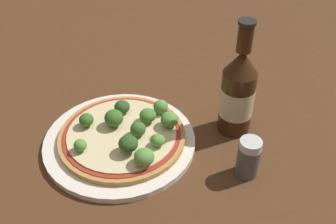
% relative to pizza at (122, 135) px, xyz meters
% --- Properties ---
extents(ground_plane, '(3.00, 3.00, 0.00)m').
position_rel_pizza_xyz_m(ground_plane, '(-0.01, -0.01, -0.02)').
color(ground_plane, '#4C2D19').
extents(plate, '(0.28, 0.28, 0.01)m').
position_rel_pizza_xyz_m(plate, '(-0.00, 0.00, -0.01)').
color(plate, silver).
rests_on(plate, ground_plane).
extents(pizza, '(0.24, 0.24, 0.01)m').
position_rel_pizza_xyz_m(pizza, '(0.00, 0.00, 0.00)').
color(pizza, '#B77F42').
rests_on(pizza, plate).
extents(broccoli_floret_0, '(0.03, 0.03, 0.02)m').
position_rel_pizza_xyz_m(broccoli_floret_0, '(0.05, -0.06, 0.02)').
color(broccoli_floret_0, '#6B8E51').
rests_on(broccoli_floret_0, pizza).
extents(broccoli_floret_1, '(0.03, 0.03, 0.03)m').
position_rel_pizza_xyz_m(broccoli_floret_1, '(-0.00, -0.05, 0.03)').
color(broccoli_floret_1, '#6B8E51').
rests_on(broccoli_floret_1, pizza).
extents(broccoli_floret_2, '(0.03, 0.03, 0.03)m').
position_rel_pizza_xyz_m(broccoli_floret_2, '(0.06, 0.01, 0.02)').
color(broccoli_floret_2, '#6B8E51').
rests_on(broccoli_floret_2, pizza).
extents(broccoli_floret_3, '(0.03, 0.03, 0.03)m').
position_rel_pizza_xyz_m(broccoli_floret_3, '(0.09, -0.02, 0.02)').
color(broccoli_floret_3, '#6B8E51').
rests_on(broccoli_floret_3, pizza).
extents(broccoli_floret_4, '(0.03, 0.03, 0.03)m').
position_rel_pizza_xyz_m(broccoli_floret_4, '(0.02, 0.06, 0.02)').
color(broccoli_floret_4, '#6B8E51').
rests_on(broccoli_floret_4, pizza).
extents(broccoli_floret_5, '(0.02, 0.02, 0.02)m').
position_rel_pizza_xyz_m(broccoli_floret_5, '(-0.08, -0.01, 0.02)').
color(broccoli_floret_5, '#6B8E51').
rests_on(broccoli_floret_5, pizza).
extents(broccoli_floret_6, '(0.03, 0.03, 0.03)m').
position_rel_pizza_xyz_m(broccoli_floret_6, '(0.01, -0.09, 0.02)').
color(broccoli_floret_6, '#6B8E51').
rests_on(broccoli_floret_6, pizza).
extents(broccoli_floret_7, '(0.03, 0.03, 0.03)m').
position_rel_pizza_xyz_m(broccoli_floret_7, '(0.09, 0.02, 0.02)').
color(broccoli_floret_7, '#6B8E51').
rests_on(broccoli_floret_7, pizza).
extents(broccoli_floret_8, '(0.03, 0.03, 0.03)m').
position_rel_pizza_xyz_m(broccoli_floret_8, '(0.03, -0.02, 0.02)').
color(broccoli_floret_8, '#6B8E51').
rests_on(broccoli_floret_8, pizza).
extents(broccoli_floret_9, '(0.04, 0.04, 0.03)m').
position_rel_pizza_xyz_m(broccoli_floret_9, '(-0.01, 0.03, 0.03)').
color(broccoli_floret_9, '#6B8E51').
rests_on(broccoli_floret_9, pizza).
extents(broccoli_floret_10, '(0.03, 0.03, 0.03)m').
position_rel_pizza_xyz_m(broccoli_floret_10, '(-0.05, 0.05, 0.02)').
color(broccoli_floret_10, '#6B8E51').
rests_on(broccoli_floret_10, pizza).
extents(beer_bottle, '(0.06, 0.06, 0.23)m').
position_rel_pizza_xyz_m(beer_bottle, '(0.21, -0.05, 0.07)').
color(beer_bottle, '#381E0F').
rests_on(beer_bottle, ground_plane).
extents(pepper_shaker, '(0.04, 0.04, 0.07)m').
position_rel_pizza_xyz_m(pepper_shaker, '(0.17, -0.16, 0.02)').
color(pepper_shaker, '#4C4C51').
rests_on(pepper_shaker, ground_plane).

